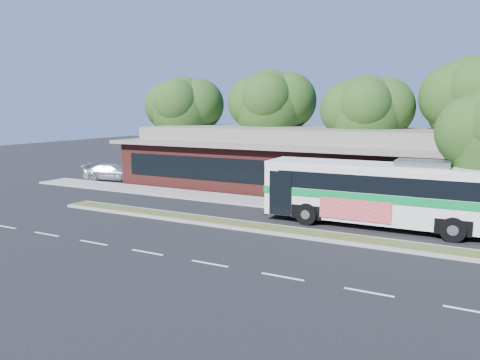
{
  "coord_description": "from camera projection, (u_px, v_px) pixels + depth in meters",
  "views": [
    {
      "loc": [
        9.04,
        -19.58,
        5.85
      ],
      "look_at": [
        -2.75,
        2.64,
        2.0
      ],
      "focal_mm": 35.0,
      "sensor_mm": 36.0,
      "label": 1
    }
  ],
  "objects": [
    {
      "name": "tree_bg_c",
      "position": [
        371.0,
        112.0,
        33.89
      ],
      "size": [
        6.24,
        5.6,
        8.26
      ],
      "color": "black",
      "rests_on": "ground"
    },
    {
      "name": "plaza_building",
      "position": [
        342.0,
        162.0,
        33.19
      ],
      "size": [
        33.2,
        11.2,
        4.45
      ],
      "color": "#59211C",
      "rests_on": "ground"
    },
    {
      "name": "tree_bg_a",
      "position": [
        188.0,
        108.0,
        41.25
      ],
      "size": [
        6.47,
        5.8,
        8.63
      ],
      "color": "black",
      "rests_on": "ground"
    },
    {
      "name": "sedan",
      "position": [
        112.0,
        172.0,
        38.38
      ],
      "size": [
        5.05,
        3.42,
        1.36
      ],
      "primitive_type": "imported",
      "rotation": [
        0.0,
        0.0,
        1.93
      ],
      "color": "silver",
      "rests_on": "ground"
    },
    {
      "name": "transit_bus",
      "position": [
        390.0,
        190.0,
        22.9
      ],
      "size": [
        12.3,
        3.03,
        3.44
      ],
      "rotation": [
        0.0,
        0.0,
        0.02
      ],
      "color": "silver",
      "rests_on": "ground"
    },
    {
      "name": "sidewalk",
      "position": [
        310.0,
        207.0,
        27.75
      ],
      "size": [
        44.0,
        2.6,
        0.12
      ],
      "primitive_type": "cube",
      "color": "gray",
      "rests_on": "ground"
    },
    {
      "name": "median_strip",
      "position": [
        270.0,
        229.0,
        22.68
      ],
      "size": [
        26.0,
        1.1,
        0.15
      ],
      "primitive_type": "cube",
      "color": "#405122",
      "rests_on": "ground"
    },
    {
      "name": "ground",
      "position": [
        265.0,
        233.0,
        22.17
      ],
      "size": [
        120.0,
        120.0,
        0.0
      ],
      "primitive_type": "plane",
      "color": "black",
      "rests_on": "ground"
    },
    {
      "name": "tree_bg_b",
      "position": [
        276.0,
        105.0,
        38.38
      ],
      "size": [
        6.69,
        6.0,
        9.0
      ],
      "color": "black",
      "rests_on": "ground"
    },
    {
      "name": "parking_lot",
      "position": [
        121.0,
        179.0,
        39.24
      ],
      "size": [
        14.0,
        12.0,
        0.01
      ],
      "primitive_type": "cube",
      "color": "black",
      "rests_on": "ground"
    }
  ]
}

